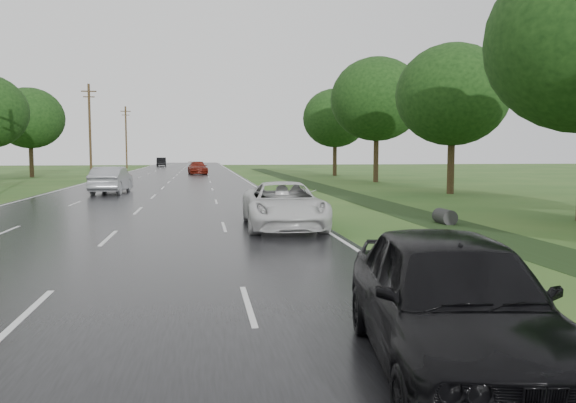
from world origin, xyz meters
The scene contains 17 objects.
ground centered at (0.00, 0.00, 0.00)m, with size 220.00×220.00×0.00m, color #284F1C.
road centered at (0.00, 45.00, 0.02)m, with size 14.00×180.00×0.04m, color black.
edge_stripe_east centered at (6.75, 45.00, 0.04)m, with size 0.12×180.00×0.01m, color silver.
edge_stripe_west centered at (-6.75, 45.00, 0.04)m, with size 0.12×180.00×0.01m, color silver.
center_line centered at (0.00, 45.00, 0.04)m, with size 0.12×180.00×0.01m, color silver.
drainage_ditch centered at (11.50, 18.71, 0.04)m, with size 2.20×120.00×0.56m.
utility_pole_far centered at (-9.20, 55.00, 5.20)m, with size 1.60×0.26×10.00m.
utility_pole_distant centered at (-9.20, 85.00, 5.20)m, with size 1.60×0.26×10.00m.
tree_east_c centered at (18.20, 24.00, 6.14)m, with size 7.00×7.00×9.29m.
tree_east_d centered at (17.80, 38.00, 7.15)m, with size 8.00×8.00×10.76m.
tree_east_f centered at (17.50, 52.00, 6.37)m, with size 7.20×7.20×9.62m.
tree_west_f centered at (-14.80, 53.00, 6.14)m, with size 7.00×7.00×9.29m.
white_pickup centered at (5.50, 9.55, 0.81)m, with size 2.56×5.55×1.54m, color silver.
dark_sedan centered at (5.61, -3.16, 0.87)m, with size 1.97×4.90×1.67m, color black.
silver_sedan centered at (-2.81, 27.14, 0.87)m, with size 1.77×5.06×1.67m, color #93959B.
far_car_red centered at (2.33, 57.90, 0.78)m, with size 2.07×5.10×1.48m, color #65140B.
far_car_dark centered at (-4.63, 98.73, 0.84)m, with size 1.70×4.88×1.61m, color black.
Camera 1 is at (2.76, -9.16, 2.58)m, focal length 35.00 mm.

